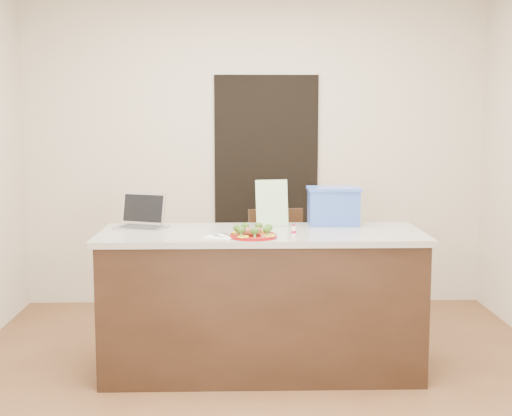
{
  "coord_description": "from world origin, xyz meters",
  "views": [
    {
      "loc": [
        -0.15,
        -4.22,
        1.65
      ],
      "look_at": [
        -0.04,
        0.2,
        1.08
      ],
      "focal_mm": 50.0,
      "sensor_mm": 36.0,
      "label": 1
    }
  ],
  "objects_px": {
    "napkin": "(221,237)",
    "chair": "(276,264)",
    "yogurt_bottle": "(294,231)",
    "laptop": "(142,218)",
    "plate": "(253,236)",
    "blue_box": "(333,206)",
    "island": "(261,302)"
  },
  "relations": [
    {
      "from": "napkin",
      "to": "chair",
      "type": "xyz_separation_m",
      "value": [
        0.39,
        1.0,
        -0.38
      ]
    },
    {
      "from": "napkin",
      "to": "laptop",
      "type": "xyz_separation_m",
      "value": [
        -0.53,
        0.4,
        0.06
      ]
    },
    {
      "from": "plate",
      "to": "chair",
      "type": "xyz_separation_m",
      "value": [
        0.2,
        1.01,
        -0.39
      ]
    },
    {
      "from": "napkin",
      "to": "yogurt_bottle",
      "type": "distance_m",
      "value": 0.45
    },
    {
      "from": "napkin",
      "to": "chair",
      "type": "bearing_deg",
      "value": 68.69
    },
    {
      "from": "plate",
      "to": "napkin",
      "type": "distance_m",
      "value": 0.2
    },
    {
      "from": "laptop",
      "to": "blue_box",
      "type": "distance_m",
      "value": 1.28
    },
    {
      "from": "plate",
      "to": "chair",
      "type": "distance_m",
      "value": 1.1
    },
    {
      "from": "napkin",
      "to": "blue_box",
      "type": "xyz_separation_m",
      "value": [
        0.75,
        0.48,
        0.12
      ]
    },
    {
      "from": "yogurt_bottle",
      "to": "chair",
      "type": "bearing_deg",
      "value": 93.36
    },
    {
      "from": "yogurt_bottle",
      "to": "napkin",
      "type": "bearing_deg",
      "value": -172.23
    },
    {
      "from": "plate",
      "to": "napkin",
      "type": "relative_size",
      "value": 1.75
    },
    {
      "from": "plate",
      "to": "yogurt_bottle",
      "type": "relative_size",
      "value": 4.3
    },
    {
      "from": "yogurt_bottle",
      "to": "blue_box",
      "type": "bearing_deg",
      "value": 54.68
    },
    {
      "from": "napkin",
      "to": "yogurt_bottle",
      "type": "height_order",
      "value": "yogurt_bottle"
    },
    {
      "from": "plate",
      "to": "blue_box",
      "type": "relative_size",
      "value": 0.81
    },
    {
      "from": "island",
      "to": "napkin",
      "type": "bearing_deg",
      "value": -140.17
    },
    {
      "from": "plate",
      "to": "blue_box",
      "type": "xyz_separation_m",
      "value": [
        0.55,
        0.5,
        0.12
      ]
    },
    {
      "from": "yogurt_bottle",
      "to": "chair",
      "type": "relative_size",
      "value": 0.07
    },
    {
      "from": "plate",
      "to": "island",
      "type": "bearing_deg",
      "value": 75.4
    },
    {
      "from": "chair",
      "to": "island",
      "type": "bearing_deg",
      "value": -109.53
    },
    {
      "from": "blue_box",
      "to": "yogurt_bottle",
      "type": "bearing_deg",
      "value": -124.29
    },
    {
      "from": "napkin",
      "to": "laptop",
      "type": "bearing_deg",
      "value": 142.57
    },
    {
      "from": "plate",
      "to": "laptop",
      "type": "relative_size",
      "value": 0.77
    },
    {
      "from": "island",
      "to": "napkin",
      "type": "height_order",
      "value": "napkin"
    },
    {
      "from": "blue_box",
      "to": "chair",
      "type": "relative_size",
      "value": 0.38
    },
    {
      "from": "island",
      "to": "chair",
      "type": "distance_m",
      "value": 0.81
    },
    {
      "from": "island",
      "to": "blue_box",
      "type": "distance_m",
      "value": 0.81
    },
    {
      "from": "yogurt_bottle",
      "to": "blue_box",
      "type": "xyz_separation_m",
      "value": [
        0.3,
        0.42,
        0.1
      ]
    },
    {
      "from": "yogurt_bottle",
      "to": "laptop",
      "type": "height_order",
      "value": "laptop"
    },
    {
      "from": "plate",
      "to": "chair",
      "type": "relative_size",
      "value": 0.3
    },
    {
      "from": "island",
      "to": "plate",
      "type": "relative_size",
      "value": 7.16
    }
  ]
}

